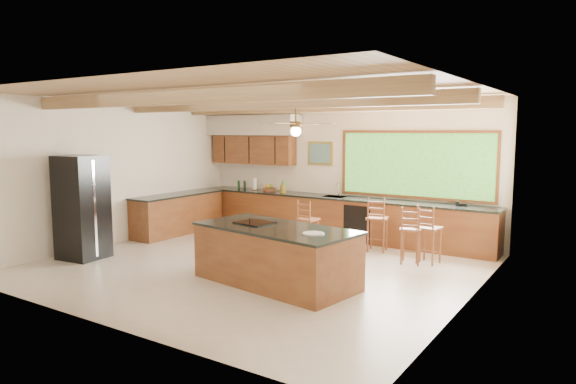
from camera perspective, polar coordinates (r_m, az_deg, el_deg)
The scene contains 9 objects.
ground at distance 9.15m, azimuth -3.51°, elevation -8.20°, with size 7.20×7.20×0.00m, color beige.
room_shell at distance 9.47m, azimuth -2.07°, elevation 5.87°, with size 7.27×6.54×3.02m.
counter_run at distance 11.54m, azimuth 0.66°, elevation -2.67°, with size 7.12×3.10×1.25m.
island at distance 8.02m, azimuth -1.38°, elevation -7.02°, with size 2.73×1.59×0.92m.
refrigerator at distance 10.24m, azimuth -21.91°, elevation -1.58°, with size 0.82×0.80×1.92m.
bar_stool_a at distance 10.22m, azimuth 2.09°, elevation -3.16°, with size 0.37×0.37×1.01m.
bar_stool_b at distance 10.19m, azimuth 9.78°, elevation -2.99°, with size 0.47×0.47×1.10m.
bar_stool_c at distance 9.47m, azimuth 15.31°, elevation -4.01°, with size 0.43×0.43×1.06m.
bar_stool_d at distance 9.39m, azimuth 13.42°, elevation -4.14°, with size 0.45×0.45×1.04m.
Camera 1 is at (5.28, -7.09, 2.38)m, focal length 32.00 mm.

